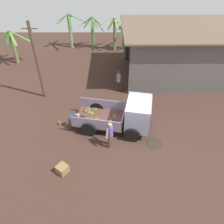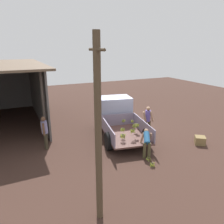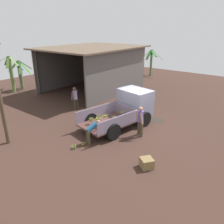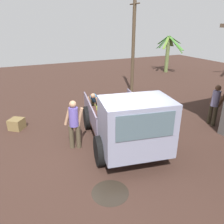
{
  "view_description": "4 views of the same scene",
  "coord_description": "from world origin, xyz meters",
  "px_view_note": "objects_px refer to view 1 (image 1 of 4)",
  "views": [
    {
      "loc": [
        -1.01,
        -9.36,
        9.0
      ],
      "look_at": [
        -1.01,
        0.64,
        1.1
      ],
      "focal_mm": 35.0,
      "sensor_mm": 36.0,
      "label": 1
    },
    {
      "loc": [
        -10.98,
        5.87,
        4.94
      ],
      "look_at": [
        -0.58,
        1.02,
        1.46
      ],
      "focal_mm": 35.0,
      "sensor_mm": 36.0,
      "label": 2
    },
    {
      "loc": [
        -10.47,
        -6.32,
        5.58
      ],
      "look_at": [
        -1.7,
        0.46,
        1.21
      ],
      "focal_mm": 35.0,
      "sensor_mm": 36.0,
      "label": 3
    },
    {
      "loc": [
        5.24,
        -2.57,
        3.93
      ],
      "look_at": [
        -1.21,
        0.41,
        1.01
      ],
      "focal_mm": 35.0,
      "sensor_mm": 36.0,
      "label": 4
    }
  ],
  "objects_px": {
    "utility_pole": "(37,62)",
    "banana_bunch_on_ground_1": "(60,123)",
    "cargo_truck": "(130,115)",
    "wooden_crate_0": "(62,169)",
    "person_foreground_visitor": "(110,134)",
    "person_worker_loading": "(74,118)",
    "banana_bunch_on_ground_0": "(67,124)",
    "person_bystander_near_shed": "(119,80)"
  },
  "relations": [
    {
      "from": "banana_bunch_on_ground_1",
      "to": "person_worker_loading",
      "type": "bearing_deg",
      "value": -18.52
    },
    {
      "from": "wooden_crate_0",
      "to": "person_bystander_near_shed",
      "type": "bearing_deg",
      "value": 68.39
    },
    {
      "from": "banana_bunch_on_ground_1",
      "to": "wooden_crate_0",
      "type": "bearing_deg",
      "value": -77.01
    },
    {
      "from": "banana_bunch_on_ground_0",
      "to": "banana_bunch_on_ground_1",
      "type": "xyz_separation_m",
      "value": [
        -0.51,
        0.15,
        0.02
      ]
    },
    {
      "from": "person_bystander_near_shed",
      "to": "wooden_crate_0",
      "type": "height_order",
      "value": "person_bystander_near_shed"
    },
    {
      "from": "person_foreground_visitor",
      "to": "person_worker_loading",
      "type": "height_order",
      "value": "person_foreground_visitor"
    },
    {
      "from": "person_worker_loading",
      "to": "person_bystander_near_shed",
      "type": "xyz_separation_m",
      "value": [
        2.77,
        4.14,
        0.2
      ]
    },
    {
      "from": "cargo_truck",
      "to": "person_foreground_visitor",
      "type": "height_order",
      "value": "cargo_truck"
    },
    {
      "from": "cargo_truck",
      "to": "person_worker_loading",
      "type": "bearing_deg",
      "value": -170.5
    },
    {
      "from": "utility_pole",
      "to": "wooden_crate_0",
      "type": "distance_m",
      "value": 7.52
    },
    {
      "from": "person_bystander_near_shed",
      "to": "banana_bunch_on_ground_0",
      "type": "height_order",
      "value": "person_bystander_near_shed"
    },
    {
      "from": "person_foreground_visitor",
      "to": "cargo_truck",
      "type": "bearing_deg",
      "value": -108.07
    },
    {
      "from": "banana_bunch_on_ground_0",
      "to": "banana_bunch_on_ground_1",
      "type": "height_order",
      "value": "banana_bunch_on_ground_1"
    },
    {
      "from": "cargo_truck",
      "to": "wooden_crate_0",
      "type": "distance_m",
      "value": 4.78
    },
    {
      "from": "utility_pole",
      "to": "person_foreground_visitor",
      "type": "relative_size",
      "value": 3.18
    },
    {
      "from": "person_worker_loading",
      "to": "banana_bunch_on_ground_1",
      "type": "bearing_deg",
      "value": -170.92
    },
    {
      "from": "cargo_truck",
      "to": "wooden_crate_0",
      "type": "bearing_deg",
      "value": -126.96
    },
    {
      "from": "person_bystander_near_shed",
      "to": "banana_bunch_on_ground_0",
      "type": "relative_size",
      "value": 6.79
    },
    {
      "from": "person_worker_loading",
      "to": "utility_pole",
      "type": "bearing_deg",
      "value": 155.45
    },
    {
      "from": "banana_bunch_on_ground_0",
      "to": "banana_bunch_on_ground_1",
      "type": "bearing_deg",
      "value": 163.65
    },
    {
      "from": "banana_bunch_on_ground_0",
      "to": "banana_bunch_on_ground_1",
      "type": "relative_size",
      "value": 0.93
    },
    {
      "from": "person_worker_loading",
      "to": "banana_bunch_on_ground_1",
      "type": "relative_size",
      "value": 4.58
    },
    {
      "from": "banana_bunch_on_ground_1",
      "to": "wooden_crate_0",
      "type": "xyz_separation_m",
      "value": [
        0.82,
        -3.56,
        0.09
      ]
    },
    {
      "from": "utility_pole",
      "to": "person_foreground_visitor",
      "type": "xyz_separation_m",
      "value": [
        4.81,
        -4.91,
        -1.78
      ]
    },
    {
      "from": "cargo_truck",
      "to": "utility_pole",
      "type": "distance_m",
      "value": 7.1
    },
    {
      "from": "utility_pole",
      "to": "banana_bunch_on_ground_0",
      "type": "xyz_separation_m",
      "value": [
        2.18,
        -3.23,
        -2.61
      ]
    },
    {
      "from": "banana_bunch_on_ground_0",
      "to": "wooden_crate_0",
      "type": "xyz_separation_m",
      "value": [
        0.31,
        -3.42,
        0.11
      ]
    },
    {
      "from": "utility_pole",
      "to": "person_worker_loading",
      "type": "distance_m",
      "value": 4.75
    },
    {
      "from": "person_foreground_visitor",
      "to": "banana_bunch_on_ground_1",
      "type": "relative_size",
      "value": 6.32
    },
    {
      "from": "person_bystander_near_shed",
      "to": "wooden_crate_0",
      "type": "distance_m",
      "value": 7.97
    },
    {
      "from": "utility_pole",
      "to": "wooden_crate_0",
      "type": "height_order",
      "value": "utility_pole"
    },
    {
      "from": "cargo_truck",
      "to": "utility_pole",
      "type": "height_order",
      "value": "utility_pole"
    },
    {
      "from": "cargo_truck",
      "to": "person_worker_loading",
      "type": "height_order",
      "value": "cargo_truck"
    },
    {
      "from": "person_foreground_visitor",
      "to": "wooden_crate_0",
      "type": "bearing_deg",
      "value": 57.27
    },
    {
      "from": "utility_pole",
      "to": "cargo_truck",
      "type": "bearing_deg",
      "value": -30.17
    },
    {
      "from": "person_bystander_near_shed",
      "to": "wooden_crate_0",
      "type": "bearing_deg",
      "value": 159.42
    },
    {
      "from": "person_bystander_near_shed",
      "to": "banana_bunch_on_ground_1",
      "type": "relative_size",
      "value": 6.35
    },
    {
      "from": "cargo_truck",
      "to": "utility_pole",
      "type": "bearing_deg",
      "value": 160.41
    },
    {
      "from": "utility_pole",
      "to": "person_foreground_visitor",
      "type": "distance_m",
      "value": 7.1
    },
    {
      "from": "person_foreground_visitor",
      "to": "banana_bunch_on_ground_0",
      "type": "height_order",
      "value": "person_foreground_visitor"
    },
    {
      "from": "cargo_truck",
      "to": "wooden_crate_0",
      "type": "xyz_separation_m",
      "value": [
        -3.47,
        -3.18,
        -0.84
      ]
    },
    {
      "from": "utility_pole",
      "to": "banana_bunch_on_ground_1",
      "type": "height_order",
      "value": "utility_pole"
    }
  ]
}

